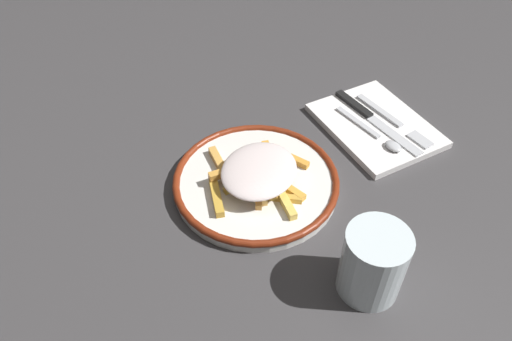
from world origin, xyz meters
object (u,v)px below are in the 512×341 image
Objects in this scene: knife at (369,116)px; spoon at (379,136)px; plate at (256,182)px; napkin at (375,125)px; fork at (393,120)px; fries_heap at (259,172)px; water_glass at (373,263)px.

knife is 1.38× the size of spoon.
spoon is at bearing 174.93° from plate.
napkin is 1.21× the size of fork.
spoon is (-0.24, 0.02, 0.00)m from plate.
plate is 0.03m from fries_heap.
napkin is at bearing -22.97° from fork.
plate is at bearing -80.99° from fries_heap.
napkin is 2.04× the size of water_glass.
napkin is (-0.26, -0.01, -0.01)m from plate.
water_glass is (-0.03, 0.23, 0.04)m from plate.
fork is at bearing 133.68° from knife.
knife reaches higher than fork.
water_glass is (0.23, 0.25, 0.05)m from napkin.
fork is at bearing -137.65° from water_glass.
knife is (-0.26, -0.03, 0.00)m from plate.
napkin is at bearing -125.36° from spoon.
spoon is (-0.24, 0.01, -0.02)m from fries_heap.
plate is 0.29m from fork.
fries_heap is 0.23m from water_glass.
napkin is 1.40× the size of spoon.
fries_heap is 1.87× the size of water_glass.
spoon is at bearing 54.64° from napkin.
fries_heap reaches higher than plate.
plate is 2.54× the size of water_glass.
spoon is 0.30m from water_glass.
fork is 0.84× the size of knife.
fries_heap is at bearing -3.50° from spoon.
knife reaches higher than napkin.
fries_heap is 1.28× the size of spoon.
plate is at bearing 7.13° from knife.
fries_heap is at bearing 1.61° from fork.
water_glass reaches higher than fries_heap.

